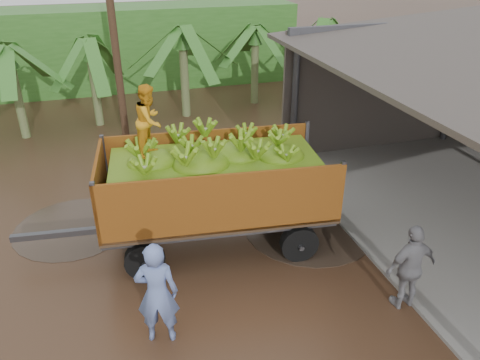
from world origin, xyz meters
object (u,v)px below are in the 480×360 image
(utility_pole, at_px, (111,11))
(man_blue, at_px, (157,293))
(banana_trailer, at_px, (215,184))
(man_grey, at_px, (411,267))

(utility_pole, bearing_deg, man_blue, -90.61)
(banana_trailer, distance_m, man_blue, 3.16)
(banana_trailer, distance_m, man_grey, 4.36)
(utility_pole, bearing_deg, man_grey, -64.54)
(man_grey, bearing_deg, utility_pole, -67.21)
(man_blue, bearing_deg, banana_trailer, -108.76)
(banana_trailer, relative_size, utility_pole, 0.81)
(banana_trailer, bearing_deg, man_blue, -116.37)
(banana_trailer, xyz_separation_m, man_grey, (2.96, -3.14, -0.61))
(man_blue, bearing_deg, utility_pole, -77.06)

